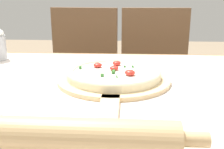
% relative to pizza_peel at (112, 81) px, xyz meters
% --- Properties ---
extents(dining_table, '(1.30, 0.96, 0.72)m').
position_rel_pizza_peel_xyz_m(dining_table, '(0.00, -0.06, -0.11)').
color(dining_table, olive).
rests_on(dining_table, ground_plane).
extents(towel_cloth, '(1.22, 0.88, 0.00)m').
position_rel_pizza_peel_xyz_m(towel_cloth, '(0.00, -0.06, -0.01)').
color(towel_cloth, silver).
rests_on(towel_cloth, dining_table).
extents(pizza_peel, '(0.33, 0.50, 0.01)m').
position_rel_pizza_peel_xyz_m(pizza_peel, '(0.00, 0.00, 0.00)').
color(pizza_peel, '#D6B784').
rests_on(pizza_peel, towel_cloth).
extents(pizza, '(0.28, 0.28, 0.03)m').
position_rel_pizza_peel_xyz_m(pizza, '(0.00, 0.02, 0.02)').
color(pizza, beige).
rests_on(pizza, pizza_peel).
extents(rolling_pin, '(0.44, 0.06, 0.06)m').
position_rel_pizza_peel_xyz_m(rolling_pin, '(-0.04, -0.36, 0.02)').
color(rolling_pin, tan).
rests_on(rolling_pin, towel_cloth).
extents(chair_left, '(0.44, 0.44, 0.89)m').
position_rel_pizza_peel_xyz_m(chair_left, '(-0.22, 0.74, -0.21)').
color(chair_left, brown).
rests_on(chair_left, ground_plane).
extents(chair_right, '(0.41, 0.41, 0.89)m').
position_rel_pizza_peel_xyz_m(chair_right, '(0.20, 0.74, -0.21)').
color(chair_right, brown).
rests_on(chair_right, ground_plane).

